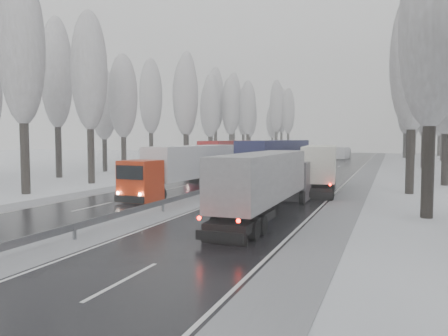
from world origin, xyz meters
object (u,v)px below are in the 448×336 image
Objects in this scene: box_truck_distant at (343,153)px; truck_red_red at (231,156)px; truck_blue_box at (280,159)px; truck_grey_tarp at (268,180)px; truck_cream_box at (321,164)px; truck_red_white at (187,165)px.

truck_red_red reaches higher than box_truck_distant.
truck_blue_box reaches higher than box_truck_distant.
truck_blue_box is at bearing 101.59° from truck_grey_tarp.
truck_blue_box is 5.10m from truck_cream_box.
truck_grey_tarp is 2.04× the size of box_truck_distant.
truck_cream_box is at bearing -81.55° from box_truck_distant.
truck_red_white is (-10.28, -5.73, -0.01)m from truck_cream_box.
truck_red_red is (-7.70, 7.14, -0.05)m from truck_blue_box.
box_truck_distant is 0.43× the size of truck_red_red.
truck_grey_tarp is 0.95× the size of truck_red_white.
truck_cream_box reaches higher than truck_red_white.
truck_red_white reaches higher than truck_grey_tarp.
truck_red_red is at bearing -95.15° from box_truck_distant.
truck_red_white is (-5.90, -8.33, -0.26)m from truck_blue_box.
truck_cream_box is at bearing -32.89° from truck_red_red.
truck_blue_box is 1.02× the size of truck_red_red.
truck_cream_box is (0.82, 14.60, 0.10)m from truck_grey_tarp.
truck_grey_tarp is 72.08m from box_truck_distant.
box_truck_distant is (-4.04, 57.40, -0.95)m from truck_cream_box.
truck_grey_tarp is at bearing -39.86° from truck_red_white.
truck_blue_box is 54.82m from box_truck_distant.
box_truck_distant is at bearing 92.45° from truck_grey_tarp.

